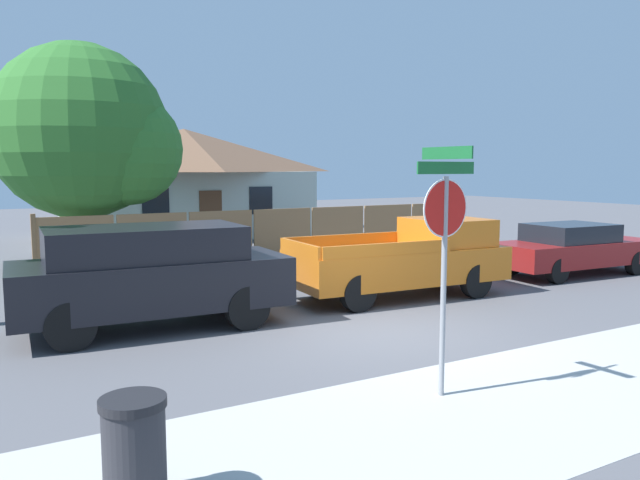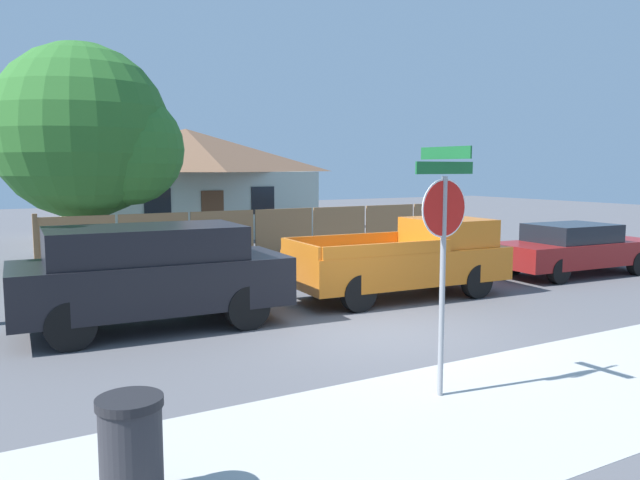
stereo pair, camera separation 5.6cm
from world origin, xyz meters
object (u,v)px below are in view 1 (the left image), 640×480
orange_pickup (406,259)px  stop_sign (445,229)px  oak_tree (89,135)px  red_suv (151,273)px  house (185,180)px  trash_bin (134,451)px  parked_sedan (573,248)px

orange_pickup → stop_sign: stop_sign is taller
oak_tree → red_suv: bearing=-93.3°
oak_tree → red_suv: 8.58m
house → stop_sign: size_ratio=3.28×
oak_tree → trash_bin: 14.48m
stop_sign → trash_bin: (-3.98, -0.68, -1.63)m
parked_sedan → trash_bin: parked_sedan is taller
red_suv → stop_sign: (2.27, -5.14, 1.10)m
orange_pickup → oak_tree: bearing=126.1°
house → oak_tree: (-5.02, -6.92, 1.45)m
house → parked_sedan: house is taller
stop_sign → oak_tree: bearing=94.4°
red_suv → stop_sign: bearing=-62.8°
parked_sedan → stop_sign: bearing=-147.0°
red_suv → orange_pickup: 5.68m
oak_tree → trash_bin: bearing=-98.9°
red_suv → house: bearing=73.4°
orange_pickup → parked_sedan: orange_pickup is taller
parked_sedan → orange_pickup: bearing=-176.4°
house → red_suv: 16.06m
house → trash_bin: house is taller
red_suv → parked_sedan: red_suv is taller
house → stop_sign: 20.43m
orange_pickup → stop_sign: (-3.41, -5.13, 1.27)m
stop_sign → house: bearing=77.6°
red_suv → parked_sedan: (11.33, 0.00, -0.29)m
oak_tree → red_suv: size_ratio=1.33×
oak_tree → trash_bin: (-2.18, -13.93, -3.32)m
parked_sedan → trash_bin: bearing=-152.5°
oak_tree → stop_sign: (1.80, -13.25, -1.68)m
red_suv → orange_pickup: bearing=3.3°
parked_sedan → trash_bin: size_ratio=5.06×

